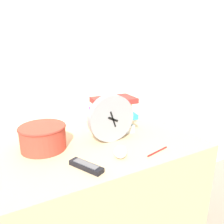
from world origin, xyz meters
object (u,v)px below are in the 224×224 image
(book_stack, at_px, (113,114))
(pen, at_px, (157,151))
(tv_remote, at_px, (86,166))
(crumpled_paper_ball, at_px, (120,152))
(desk_clock, at_px, (111,118))
(basket, at_px, (43,136))

(book_stack, xyz_separation_m, pen, (0.06, -0.34, -0.10))
(pen, bearing_deg, tv_remote, 175.10)
(pen, bearing_deg, crumpled_paper_ball, 168.47)
(pen, bearing_deg, book_stack, 99.81)
(tv_remote, xyz_separation_m, crumpled_paper_ball, (0.17, 0.01, 0.02))
(desk_clock, xyz_separation_m, book_stack, (0.07, 0.12, -0.02))
(desk_clock, relative_size, tv_remote, 1.55)
(desk_clock, bearing_deg, pen, -59.94)
(book_stack, bearing_deg, tv_remote, -133.59)
(book_stack, xyz_separation_m, crumpled_paper_ball, (-0.13, -0.30, -0.07))
(crumpled_paper_ball, height_order, pen, crumpled_paper_ball)
(tv_remote, bearing_deg, basket, 113.01)
(basket, xyz_separation_m, crumpled_paper_ball, (0.28, -0.26, -0.04))
(desk_clock, xyz_separation_m, tv_remote, (-0.22, -0.19, -0.11))
(desk_clock, height_order, crumpled_paper_ball, desk_clock)
(desk_clock, height_order, pen, desk_clock)
(crumpled_paper_ball, relative_size, pen, 0.42)
(book_stack, height_order, tv_remote, book_stack)
(book_stack, bearing_deg, basket, -174.32)
(basket, bearing_deg, book_stack, 5.68)
(basket, xyz_separation_m, pen, (0.47, -0.30, -0.06))
(basket, relative_size, pen, 1.60)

